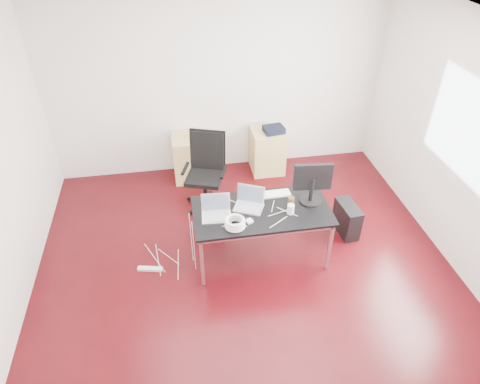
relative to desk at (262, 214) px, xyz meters
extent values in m
plane|color=#34050A|center=(-0.22, -0.32, -0.68)|extent=(5.00, 5.00, 0.00)
plane|color=silver|center=(-0.22, -0.32, 2.12)|extent=(5.00, 5.00, 0.00)
plane|color=silver|center=(-0.22, 2.18, 0.72)|extent=(5.00, 0.00, 5.00)
plane|color=silver|center=(2.28, -0.32, 0.72)|extent=(0.00, 5.00, 5.00)
plane|color=white|center=(2.27, -0.12, 0.92)|extent=(0.00, 1.50, 1.50)
cube|color=black|center=(0.00, 0.00, 0.04)|extent=(1.60, 0.80, 0.03)
cube|color=silver|center=(-0.75, -0.35, -0.33)|extent=(0.04, 0.04, 0.70)
cube|color=silver|center=(-0.75, 0.35, -0.33)|extent=(0.04, 0.04, 0.70)
cube|color=silver|center=(0.75, -0.35, -0.33)|extent=(0.04, 0.04, 0.70)
cube|color=silver|center=(0.75, 0.35, -0.33)|extent=(0.04, 0.04, 0.70)
cylinder|color=black|center=(-0.57, 1.11, -0.44)|extent=(0.06, 0.06, 0.47)
cube|color=black|center=(-0.57, 1.11, -0.18)|extent=(0.60, 0.59, 0.06)
cube|color=black|center=(-0.49, 1.32, 0.13)|extent=(0.47, 0.24, 0.55)
cube|color=tan|center=(-0.72, 1.91, -0.33)|extent=(0.50, 0.50, 0.70)
cube|color=tan|center=(0.51, 1.91, -0.33)|extent=(0.50, 0.50, 0.70)
cube|color=black|center=(1.22, 0.25, -0.46)|extent=(0.24, 0.47, 0.44)
cylinder|color=black|center=(-0.56, 1.82, -0.54)|extent=(0.30, 0.30, 0.28)
cube|color=white|center=(-1.37, -0.02, -0.66)|extent=(0.31, 0.12, 0.04)
cube|color=silver|center=(-0.54, -0.05, 0.06)|extent=(0.35, 0.26, 0.01)
cube|color=silver|center=(-0.53, 0.07, 0.18)|extent=(0.33, 0.07, 0.22)
cube|color=#475166|center=(-0.53, 0.06, 0.18)|extent=(0.29, 0.06, 0.18)
cube|color=silver|center=(-0.15, 0.05, 0.06)|extent=(0.40, 0.35, 0.01)
cube|color=silver|center=(-0.10, 0.16, 0.18)|extent=(0.32, 0.18, 0.22)
cube|color=#475166|center=(-0.10, 0.15, 0.18)|extent=(0.28, 0.15, 0.18)
cylinder|color=black|center=(0.61, 0.07, 0.06)|extent=(0.26, 0.26, 0.02)
cylinder|color=black|center=(0.61, 0.07, 0.22)|extent=(0.05, 0.05, 0.30)
cube|color=black|center=(0.61, 0.09, 0.39)|extent=(0.45, 0.09, 0.34)
cube|color=#475166|center=(0.61, 0.11, 0.39)|extent=(0.39, 0.04, 0.29)
cube|color=white|center=(0.19, 0.26, 0.06)|extent=(0.44, 0.15, 0.02)
cylinder|color=white|center=(0.31, -0.11, 0.11)|extent=(0.10, 0.10, 0.12)
cylinder|color=brown|center=(0.36, 0.05, 0.10)|extent=(0.09, 0.09, 0.10)
torus|color=white|center=(-0.35, -0.24, 0.07)|extent=(0.24, 0.24, 0.04)
torus|color=white|center=(-0.35, -0.24, 0.11)|extent=(0.23, 0.23, 0.04)
torus|color=white|center=(-0.35, -0.24, 0.14)|extent=(0.22, 0.22, 0.04)
cube|color=white|center=(-0.18, -0.19, 0.07)|extent=(0.09, 0.09, 0.03)
cube|color=#9E9E9E|center=(-0.63, 1.85, 0.11)|extent=(0.11, 0.10, 0.18)
cube|color=black|center=(0.58, 1.87, 0.07)|extent=(0.33, 0.28, 0.09)
camera|label=1|loc=(-0.89, -3.77, 3.17)|focal=32.00mm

